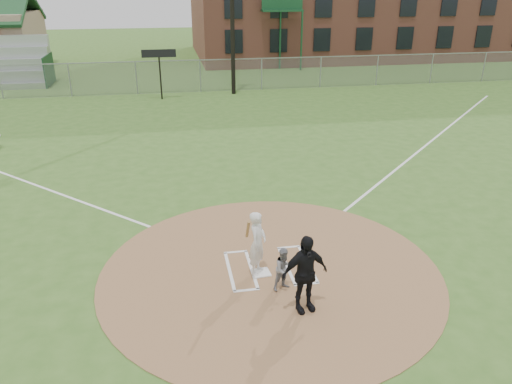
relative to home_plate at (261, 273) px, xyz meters
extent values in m
plane|color=#396221|center=(0.24, 0.09, -0.03)|extent=(140.00, 140.00, 0.00)
cylinder|color=#9A6F49|center=(0.24, 0.09, -0.02)|extent=(8.40, 8.40, 0.02)
cube|color=white|center=(0.00, 0.00, 0.00)|extent=(0.45, 0.45, 0.03)
cube|color=white|center=(9.24, 9.09, -0.03)|extent=(17.04, 17.04, 0.01)
imported|color=gray|center=(0.39, -0.74, 0.52)|extent=(0.62, 0.55, 1.06)
imported|color=black|center=(0.63, -1.58, 0.88)|extent=(1.12, 0.64, 1.79)
cube|color=white|center=(-0.76, 0.24, -0.01)|extent=(0.08, 1.80, 0.01)
cube|color=white|center=(-0.21, 0.24, -0.01)|extent=(0.08, 1.80, 0.01)
cube|color=white|center=(-0.48, 1.14, -0.01)|extent=(0.62, 0.08, 0.01)
cube|color=white|center=(-0.48, -0.66, -0.01)|extent=(0.62, 0.08, 0.01)
cube|color=white|center=(1.24, 0.24, -0.01)|extent=(0.08, 1.80, 0.01)
cube|color=white|center=(0.69, 0.24, -0.01)|extent=(0.08, 1.80, 0.01)
cube|color=white|center=(0.96, 1.14, -0.01)|extent=(0.62, 0.08, 0.01)
cube|color=white|center=(0.96, -0.66, -0.01)|extent=(0.62, 0.08, 0.01)
imported|color=silver|center=(-0.09, 0.05, 0.80)|extent=(0.63, 0.71, 1.63)
cylinder|color=olive|center=(-0.39, -0.35, 1.42)|extent=(0.11, 0.60, 0.70)
cube|color=slate|center=(0.24, 22.09, 0.97)|extent=(56.00, 0.03, 2.00)
cube|color=gray|center=(0.24, 22.09, 1.97)|extent=(56.00, 0.06, 0.06)
cube|color=gray|center=(0.24, 22.09, 0.97)|extent=(56.08, 0.08, 2.00)
cube|color=#194728|center=(-9.76, 26.29, 0.97)|extent=(0.08, 3.20, 2.00)
cube|color=#194728|center=(7.24, 29.43, 4.47)|extent=(3.20, 1.00, 0.15)
cube|color=#194728|center=(7.24, 29.93, 2.22)|extent=(0.12, 0.12, 4.50)
cube|color=#194728|center=(8.74, 28.98, 2.22)|extent=(0.12, 0.12, 4.50)
cube|color=#194728|center=(7.24, 29.43, 5.02)|extent=(3.20, 0.08, 1.00)
cylinder|color=black|center=(-2.26, 20.29, 1.27)|extent=(0.10, 0.10, 2.60)
cube|color=black|center=(-2.26, 20.29, 2.67)|extent=(2.00, 0.10, 0.45)
camera|label=1|loc=(-2.01, -10.30, 6.63)|focal=35.00mm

